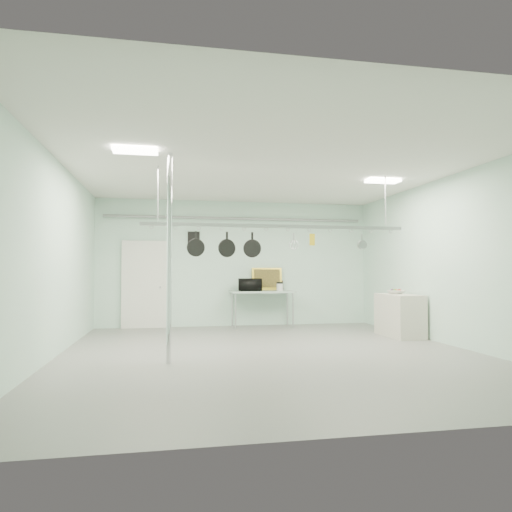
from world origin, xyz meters
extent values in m
plane|color=gray|center=(0.00, 0.00, 0.00)|extent=(8.00, 8.00, 0.00)
cube|color=silver|center=(0.00, 0.00, 3.19)|extent=(7.00, 8.00, 0.02)
cube|color=silver|center=(0.00, 3.99, 1.60)|extent=(7.00, 0.02, 3.20)
cube|color=silver|center=(3.49, 0.00, 1.60)|extent=(0.02, 8.00, 3.20)
cube|color=silver|center=(-2.30, 3.94, 1.05)|extent=(1.10, 0.10, 2.20)
cube|color=black|center=(-1.10, 3.97, 2.25)|extent=(0.30, 0.04, 0.30)
cylinder|color=gray|center=(0.00, 3.90, 2.75)|extent=(6.60, 0.07, 0.07)
cylinder|color=silver|center=(-1.70, -0.60, 1.60)|extent=(0.08, 0.08, 3.20)
cube|color=#A3C0B0|center=(0.60, 3.60, 0.88)|extent=(1.60, 0.70, 0.05)
cylinder|color=#B7B7BC|center=(-0.12, 3.32, 0.43)|extent=(0.04, 0.04, 0.86)
cylinder|color=#B7B7BC|center=(-0.12, 3.88, 0.43)|extent=(0.04, 0.04, 0.86)
cylinder|color=#B7B7BC|center=(1.32, 3.32, 0.43)|extent=(0.04, 0.04, 0.86)
cylinder|color=#B7B7BC|center=(1.32, 3.88, 0.43)|extent=(0.04, 0.04, 0.86)
cube|color=beige|center=(3.15, 1.40, 0.45)|extent=(0.60, 1.20, 0.90)
cube|color=#B7B7BC|center=(0.20, 0.30, 2.20)|extent=(4.80, 0.06, 0.06)
cylinder|color=#B7B7BC|center=(-1.90, 0.30, 2.70)|extent=(0.02, 0.02, 0.94)
cylinder|color=#B7B7BC|center=(2.30, 0.30, 2.70)|extent=(0.02, 0.02, 0.94)
cube|color=white|center=(-2.20, -0.80, 3.16)|extent=(0.65, 0.30, 0.05)
cube|color=white|center=(2.40, 0.60, 3.16)|extent=(0.65, 0.30, 0.05)
imported|color=black|center=(0.27, 3.51, 1.06)|extent=(0.59, 0.42, 0.31)
cylinder|color=silver|center=(1.01, 3.44, 1.00)|extent=(0.19, 0.19, 0.18)
cube|color=gold|center=(0.78, 3.90, 1.20)|extent=(0.79, 0.18, 0.58)
cube|color=black|center=(1.06, 3.90, 1.03)|extent=(0.30, 0.10, 0.25)
imported|color=silver|center=(3.13, 1.50, 0.94)|extent=(0.45, 0.45, 0.09)
camera|label=1|loc=(-1.69, -7.64, 1.38)|focal=32.00mm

